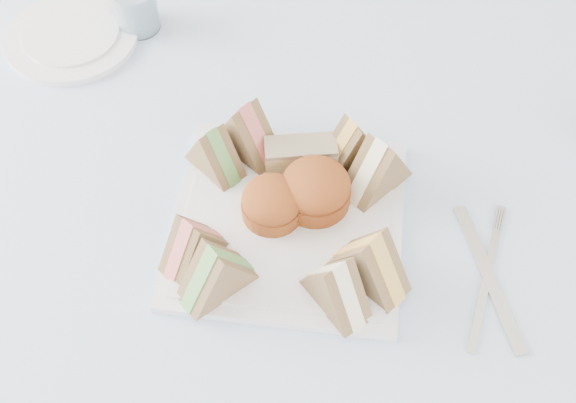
# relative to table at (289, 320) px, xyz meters

# --- Properties ---
(floor) EXTENTS (4.00, 4.00, 0.00)m
(floor) POSITION_rel_table_xyz_m (0.00, 0.00, -0.37)
(floor) COLOR #9E7751
(floor) RESTS_ON ground
(table) EXTENTS (0.90, 0.90, 0.74)m
(table) POSITION_rel_table_xyz_m (0.00, 0.00, 0.00)
(table) COLOR brown
(table) RESTS_ON floor
(tablecloth) EXTENTS (1.02, 1.02, 0.01)m
(tablecloth) POSITION_rel_table_xyz_m (0.00, 0.00, 0.37)
(tablecloth) COLOR #B0CDE8
(tablecloth) RESTS_ON table
(serving_plate) EXTENTS (0.29, 0.29, 0.01)m
(serving_plate) POSITION_rel_table_xyz_m (0.01, -0.05, 0.38)
(serving_plate) COLOR silver
(serving_plate) RESTS_ON tablecloth
(sandwich_fl_a) EXTENTS (0.08, 0.09, 0.07)m
(sandwich_fl_a) POSITION_rel_table_xyz_m (-0.09, -0.12, 0.42)
(sandwich_fl_a) COLOR brown
(sandwich_fl_a) RESTS_ON serving_plate
(sandwich_fl_b) EXTENTS (0.09, 0.10, 0.08)m
(sandwich_fl_b) POSITION_rel_table_xyz_m (-0.06, -0.15, 0.43)
(sandwich_fl_b) COLOR brown
(sandwich_fl_b) RESTS_ON serving_plate
(sandwich_fr_a) EXTENTS (0.10, 0.09, 0.08)m
(sandwich_fr_a) POSITION_rel_table_xyz_m (0.11, -0.12, 0.43)
(sandwich_fr_a) COLOR brown
(sandwich_fr_a) RESTS_ON serving_plate
(sandwich_fr_b) EXTENTS (0.09, 0.09, 0.08)m
(sandwich_fr_b) POSITION_rel_table_xyz_m (0.08, -0.15, 0.43)
(sandwich_fr_b) COLOR brown
(sandwich_fr_b) RESTS_ON serving_plate
(sandwich_bl_a) EXTENTS (0.09, 0.08, 0.07)m
(sandwich_bl_a) POSITION_rel_table_xyz_m (-0.10, 0.01, 0.43)
(sandwich_bl_a) COLOR brown
(sandwich_bl_a) RESTS_ON serving_plate
(sandwich_bl_b) EXTENTS (0.10, 0.09, 0.08)m
(sandwich_bl_b) POSITION_rel_table_xyz_m (-0.06, 0.05, 0.43)
(sandwich_bl_b) COLOR brown
(sandwich_bl_b) RESTS_ON serving_plate
(sandwich_br_a) EXTENTS (0.09, 0.10, 0.08)m
(sandwich_br_a) POSITION_rel_table_xyz_m (0.11, 0.02, 0.43)
(sandwich_br_a) COLOR brown
(sandwich_br_a) RESTS_ON serving_plate
(sandwich_br_b) EXTENTS (0.09, 0.08, 0.07)m
(sandwich_br_b) POSITION_rel_table_xyz_m (0.07, 0.05, 0.42)
(sandwich_br_b) COLOR brown
(sandwich_br_b) RESTS_ON serving_plate
(scone_left) EXTENTS (0.08, 0.08, 0.05)m
(scone_left) POSITION_rel_table_xyz_m (-0.01, -0.05, 0.41)
(scone_left) COLOR #A44819
(scone_left) RESTS_ON serving_plate
(scone_right) EXTENTS (0.11, 0.11, 0.06)m
(scone_right) POSITION_rel_table_xyz_m (0.04, -0.02, 0.42)
(scone_right) COLOR #A44819
(scone_right) RESTS_ON serving_plate
(pastry_slice) EXTENTS (0.10, 0.06, 0.04)m
(pastry_slice) POSITION_rel_table_xyz_m (0.01, 0.03, 0.41)
(pastry_slice) COLOR tan
(pastry_slice) RESTS_ON serving_plate
(side_plate) EXTENTS (0.24, 0.24, 0.01)m
(side_plate) POSITION_rel_table_xyz_m (-0.36, 0.23, 0.38)
(side_plate) COLOR silver
(side_plate) RESTS_ON tablecloth
(water_glass) EXTENTS (0.08, 0.08, 0.09)m
(water_glass) POSITION_rel_table_xyz_m (-0.27, 0.27, 0.42)
(water_glass) COLOR white
(water_glass) RESTS_ON tablecloth
(knife) EXTENTS (0.09, 0.19, 0.00)m
(knife) POSITION_rel_table_xyz_m (0.25, -0.09, 0.38)
(knife) COLOR #B9B9B9
(knife) RESTS_ON tablecloth
(fork) EXTENTS (0.04, 0.17, 0.00)m
(fork) POSITION_rel_table_xyz_m (0.25, -0.10, 0.38)
(fork) COLOR #B9B9B9
(fork) RESTS_ON tablecloth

